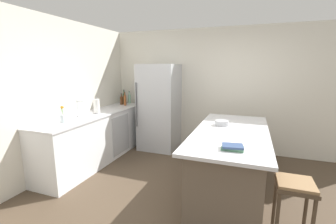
{
  "coord_description": "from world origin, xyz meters",
  "views": [
    {
      "loc": [
        0.64,
        -2.72,
        1.79
      ],
      "look_at": [
        -0.74,
        1.04,
        1.0
      ],
      "focal_mm": 24.38,
      "sensor_mm": 36.0,
      "label": 1
    }
  ],
  "objects_px": {
    "kitchen_island": "(230,161)",
    "syrup_bottle": "(122,100)",
    "cookbook_stack": "(233,147)",
    "mixing_bowl": "(222,123)",
    "paper_towel_roll": "(97,107)",
    "flower_vase": "(63,117)",
    "vinegar_bottle": "(125,100)",
    "refrigerator": "(159,107)",
    "sink_faucet": "(78,108)",
    "gin_bottle": "(129,99)",
    "wine_bottle": "(124,98)",
    "bar_stool": "(294,193)"
  },
  "relations": [
    {
      "from": "kitchen_island",
      "to": "syrup_bottle",
      "type": "bearing_deg",
      "value": 152.68
    },
    {
      "from": "syrup_bottle",
      "to": "cookbook_stack",
      "type": "bearing_deg",
      "value": -38.27
    },
    {
      "from": "mixing_bowl",
      "to": "paper_towel_roll",
      "type": "bearing_deg",
      "value": -179.72
    },
    {
      "from": "flower_vase",
      "to": "cookbook_stack",
      "type": "height_order",
      "value": "flower_vase"
    },
    {
      "from": "vinegar_bottle",
      "to": "mixing_bowl",
      "type": "bearing_deg",
      "value": -23.42
    },
    {
      "from": "syrup_bottle",
      "to": "refrigerator",
      "type": "bearing_deg",
      "value": 1.5
    },
    {
      "from": "refrigerator",
      "to": "syrup_bottle",
      "type": "relative_size",
      "value": 7.21
    },
    {
      "from": "refrigerator",
      "to": "sink_faucet",
      "type": "bearing_deg",
      "value": -121.6
    },
    {
      "from": "paper_towel_roll",
      "to": "vinegar_bottle",
      "type": "distance_m",
      "value": 1.0
    },
    {
      "from": "kitchen_island",
      "to": "syrup_bottle",
      "type": "relative_size",
      "value": 8.6
    },
    {
      "from": "sink_faucet",
      "to": "gin_bottle",
      "type": "distance_m",
      "value": 1.64
    },
    {
      "from": "wine_bottle",
      "to": "vinegar_bottle",
      "type": "relative_size",
      "value": 1.09
    },
    {
      "from": "kitchen_island",
      "to": "mixing_bowl",
      "type": "bearing_deg",
      "value": 122.26
    },
    {
      "from": "bar_stool",
      "to": "wine_bottle",
      "type": "bearing_deg",
      "value": 145.36
    },
    {
      "from": "refrigerator",
      "to": "paper_towel_roll",
      "type": "distance_m",
      "value": 1.37
    },
    {
      "from": "sink_faucet",
      "to": "vinegar_bottle",
      "type": "height_order",
      "value": "vinegar_bottle"
    },
    {
      "from": "sink_faucet",
      "to": "wine_bottle",
      "type": "xyz_separation_m",
      "value": [
        -0.02,
        1.54,
        -0.03
      ]
    },
    {
      "from": "syrup_bottle",
      "to": "mixing_bowl",
      "type": "relative_size",
      "value": 1.22
    },
    {
      "from": "cookbook_stack",
      "to": "bar_stool",
      "type": "bearing_deg",
      "value": -5.73
    },
    {
      "from": "mixing_bowl",
      "to": "kitchen_island",
      "type": "bearing_deg",
      "value": -57.74
    },
    {
      "from": "sink_faucet",
      "to": "flower_vase",
      "type": "bearing_deg",
      "value": -83.15
    },
    {
      "from": "kitchen_island",
      "to": "flower_vase",
      "type": "distance_m",
      "value": 2.62
    },
    {
      "from": "gin_bottle",
      "to": "refrigerator",
      "type": "bearing_deg",
      "value": -11.41
    },
    {
      "from": "bar_stool",
      "to": "paper_towel_roll",
      "type": "bearing_deg",
      "value": 161.08
    },
    {
      "from": "flower_vase",
      "to": "gin_bottle",
      "type": "xyz_separation_m",
      "value": [
        0.02,
        2.04,
        0.03
      ]
    },
    {
      "from": "sink_faucet",
      "to": "vinegar_bottle",
      "type": "bearing_deg",
      "value": 85.25
    },
    {
      "from": "sink_faucet",
      "to": "kitchen_island",
      "type": "bearing_deg",
      "value": 2.51
    },
    {
      "from": "kitchen_island",
      "to": "paper_towel_roll",
      "type": "bearing_deg",
      "value": 174.11
    },
    {
      "from": "cookbook_stack",
      "to": "gin_bottle",
      "type": "bearing_deg",
      "value": 138.18
    },
    {
      "from": "refrigerator",
      "to": "paper_towel_roll",
      "type": "height_order",
      "value": "refrigerator"
    },
    {
      "from": "paper_towel_roll",
      "to": "gin_bottle",
      "type": "distance_m",
      "value": 1.27
    },
    {
      "from": "wine_bottle",
      "to": "mixing_bowl",
      "type": "bearing_deg",
      "value": -25.9
    },
    {
      "from": "sink_faucet",
      "to": "syrup_bottle",
      "type": "distance_m",
      "value": 1.45
    },
    {
      "from": "refrigerator",
      "to": "cookbook_stack",
      "type": "bearing_deg",
      "value": -50.91
    },
    {
      "from": "gin_bottle",
      "to": "cookbook_stack",
      "type": "height_order",
      "value": "gin_bottle"
    },
    {
      "from": "refrigerator",
      "to": "bar_stool",
      "type": "bearing_deg",
      "value": -42.97
    },
    {
      "from": "syrup_bottle",
      "to": "cookbook_stack",
      "type": "distance_m",
      "value": 3.39
    },
    {
      "from": "sink_faucet",
      "to": "wine_bottle",
      "type": "relative_size",
      "value": 0.9
    },
    {
      "from": "syrup_bottle",
      "to": "mixing_bowl",
      "type": "bearing_deg",
      "value": -23.89
    },
    {
      "from": "paper_towel_roll",
      "to": "wine_bottle",
      "type": "relative_size",
      "value": 0.93
    },
    {
      "from": "flower_vase",
      "to": "paper_towel_roll",
      "type": "relative_size",
      "value": 0.85
    },
    {
      "from": "bar_stool",
      "to": "mixing_bowl",
      "type": "relative_size",
      "value": 3.28
    },
    {
      "from": "flower_vase",
      "to": "sink_faucet",
      "type": "bearing_deg",
      "value": 96.85
    },
    {
      "from": "vinegar_bottle",
      "to": "cookbook_stack",
      "type": "distance_m",
      "value": 3.22
    },
    {
      "from": "sink_faucet",
      "to": "cookbook_stack",
      "type": "xyz_separation_m",
      "value": [
        2.63,
        -0.65,
        -0.16
      ]
    },
    {
      "from": "kitchen_island",
      "to": "syrup_bottle",
      "type": "xyz_separation_m",
      "value": [
        -2.58,
        1.33,
        0.58
      ]
    },
    {
      "from": "refrigerator",
      "to": "gin_bottle",
      "type": "height_order",
      "value": "refrigerator"
    },
    {
      "from": "flower_vase",
      "to": "mixing_bowl",
      "type": "relative_size",
      "value": 1.27
    },
    {
      "from": "bar_stool",
      "to": "wine_bottle",
      "type": "relative_size",
      "value": 2.06
    },
    {
      "from": "vinegar_bottle",
      "to": "gin_bottle",
      "type": "bearing_deg",
      "value": 99.09
    }
  ]
}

